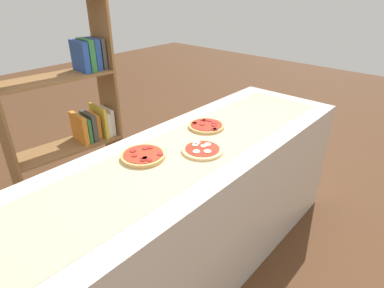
# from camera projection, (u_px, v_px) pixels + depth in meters

# --- Properties ---
(ground_plane) EXTENTS (12.00, 12.00, 0.00)m
(ground_plane) POSITION_uv_depth(u_px,v_px,m) (192.00, 261.00, 2.22)
(ground_plane) COLOR #4C2D19
(counter) EXTENTS (2.39, 0.74, 0.89)m
(counter) POSITION_uv_depth(u_px,v_px,m) (192.00, 210.00, 2.02)
(counter) COLOR beige
(counter) RESTS_ON ground_plane
(parchment_paper) EXTENTS (2.18, 0.49, 0.00)m
(parchment_paper) POSITION_uv_depth(u_px,v_px,m) (192.00, 147.00, 1.81)
(parchment_paper) COLOR tan
(parchment_paper) RESTS_ON counter
(pizza_pepperoni_0) EXTENTS (0.24, 0.24, 0.03)m
(pizza_pepperoni_0) POSITION_uv_depth(u_px,v_px,m) (143.00, 156.00, 1.70)
(pizza_pepperoni_0) COLOR tan
(pizza_pepperoni_0) RESTS_ON parchment_paper
(pizza_mozzarella_1) EXTENTS (0.23, 0.23, 0.02)m
(pizza_mozzarella_1) POSITION_uv_depth(u_px,v_px,m) (202.00, 150.00, 1.76)
(pizza_mozzarella_1) COLOR #E5C17F
(pizza_mozzarella_1) RESTS_ON parchment_paper
(pizza_pepperoni_2) EXTENTS (0.23, 0.23, 0.02)m
(pizza_pepperoni_2) POSITION_uv_depth(u_px,v_px,m) (206.00, 126.00, 2.05)
(pizza_pepperoni_2) COLOR tan
(pizza_pepperoni_2) RESTS_ON parchment_paper
(bookshelf) EXTENTS (0.85, 0.37, 1.66)m
(bookshelf) POSITION_uv_depth(u_px,v_px,m) (75.00, 114.00, 2.48)
(bookshelf) COLOR brown
(bookshelf) RESTS_ON ground_plane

